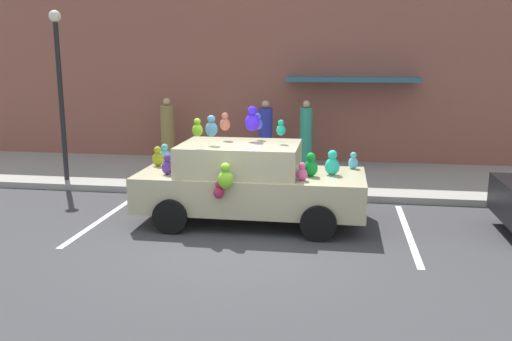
{
  "coord_description": "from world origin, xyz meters",
  "views": [
    {
      "loc": [
        1.72,
        -8.84,
        3.19
      ],
      "look_at": [
        0.05,
        1.81,
        0.9
      ],
      "focal_mm": 38.02,
      "sensor_mm": 36.0,
      "label": 1
    }
  ],
  "objects_px": {
    "pedestrian_near_shopfront": "(265,136)",
    "pedestrian_by_lamp": "(168,132)",
    "street_lamp_post": "(59,79)",
    "plush_covered_car": "(248,181)",
    "pedestrian_walking_past": "(306,136)",
    "teddy_bear_on_sidewalk": "(184,172)"
  },
  "relations": [
    {
      "from": "street_lamp_post",
      "to": "pedestrian_near_shopfront",
      "type": "bearing_deg",
      "value": 28.17
    },
    {
      "from": "plush_covered_car",
      "to": "pedestrian_by_lamp",
      "type": "distance_m",
      "value": 5.96
    },
    {
      "from": "plush_covered_car",
      "to": "pedestrian_near_shopfront",
      "type": "bearing_deg",
      "value": 93.96
    },
    {
      "from": "plush_covered_car",
      "to": "pedestrian_walking_past",
      "type": "bearing_deg",
      "value": 80.53
    },
    {
      "from": "plush_covered_car",
      "to": "pedestrian_by_lamp",
      "type": "relative_size",
      "value": 2.34
    },
    {
      "from": "street_lamp_post",
      "to": "teddy_bear_on_sidewalk",
      "type": "bearing_deg",
      "value": 0.07
    },
    {
      "from": "teddy_bear_on_sidewalk",
      "to": "street_lamp_post",
      "type": "height_order",
      "value": "street_lamp_post"
    },
    {
      "from": "pedestrian_near_shopfront",
      "to": "plush_covered_car",
      "type": "bearing_deg",
      "value": -86.04
    },
    {
      "from": "teddy_bear_on_sidewalk",
      "to": "street_lamp_post",
      "type": "distance_m",
      "value": 3.76
    },
    {
      "from": "pedestrian_near_shopfront",
      "to": "pedestrian_by_lamp",
      "type": "height_order",
      "value": "pedestrian_by_lamp"
    },
    {
      "from": "pedestrian_near_shopfront",
      "to": "teddy_bear_on_sidewalk",
      "type": "bearing_deg",
      "value": -123.08
    },
    {
      "from": "teddy_bear_on_sidewalk",
      "to": "street_lamp_post",
      "type": "bearing_deg",
      "value": -179.93
    },
    {
      "from": "teddy_bear_on_sidewalk",
      "to": "pedestrian_near_shopfront",
      "type": "distance_m",
      "value": 3.04
    },
    {
      "from": "teddy_bear_on_sidewalk",
      "to": "pedestrian_near_shopfront",
      "type": "bearing_deg",
      "value": 56.92
    },
    {
      "from": "plush_covered_car",
      "to": "street_lamp_post",
      "type": "xyz_separation_m",
      "value": [
        -5.01,
        2.29,
        1.83
      ]
    },
    {
      "from": "pedestrian_walking_past",
      "to": "plush_covered_car",
      "type": "bearing_deg",
      "value": -99.47
    },
    {
      "from": "pedestrian_by_lamp",
      "to": "plush_covered_car",
      "type": "bearing_deg",
      "value": -57.13
    },
    {
      "from": "pedestrian_walking_past",
      "to": "street_lamp_post",
      "type": "bearing_deg",
      "value": -156.92
    },
    {
      "from": "pedestrian_walking_past",
      "to": "pedestrian_by_lamp",
      "type": "distance_m",
      "value": 4.03
    },
    {
      "from": "street_lamp_post",
      "to": "pedestrian_near_shopfront",
      "type": "xyz_separation_m",
      "value": [
        4.68,
        2.51,
        -1.65
      ]
    },
    {
      "from": "teddy_bear_on_sidewalk",
      "to": "pedestrian_near_shopfront",
      "type": "height_order",
      "value": "pedestrian_near_shopfront"
    },
    {
      "from": "plush_covered_car",
      "to": "pedestrian_walking_past",
      "type": "relative_size",
      "value": 2.35
    }
  ]
}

